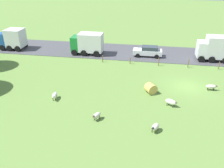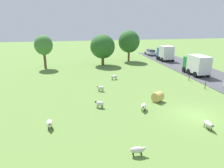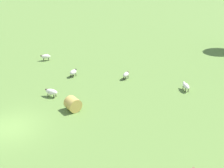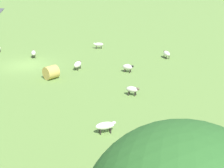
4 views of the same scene
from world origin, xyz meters
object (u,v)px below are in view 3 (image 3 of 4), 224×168
(sheep_6, at_px, (73,72))
(sheep_7, at_px, (186,86))
(hay_bale_0, at_px, (73,104))
(sheep_4, at_px, (51,92))
(sheep_0, at_px, (46,57))
(sheep_5, at_px, (126,75))

(sheep_6, relative_size, sheep_7, 0.86)
(sheep_6, xyz_separation_m, hay_bale_0, (6.80, 0.50, 0.08))
(sheep_4, bearing_deg, sheep_7, 93.07)
(sheep_0, xyz_separation_m, sheep_4, (9.25, 2.03, -0.02))
(sheep_5, bearing_deg, sheep_4, -62.96)
(sheep_5, bearing_deg, sheep_0, -122.65)
(sheep_0, distance_m, sheep_5, 10.61)
(sheep_4, relative_size, sheep_7, 1.01)
(sheep_7, bearing_deg, sheep_5, -118.65)
(sheep_6, bearing_deg, hay_bale_0, 4.23)
(hay_bale_0, bearing_deg, sheep_7, 106.95)
(sheep_0, height_order, sheep_5, sheep_0)
(sheep_0, xyz_separation_m, hay_bale_0, (11.68, 4.10, 0.06))
(sheep_0, distance_m, sheep_7, 16.60)
(sheep_7, height_order, hay_bale_0, hay_bale_0)
(sheep_0, height_order, sheep_7, sheep_0)
(sheep_7, xyz_separation_m, hay_bale_0, (3.08, -10.09, 0.08))
(sheep_5, relative_size, sheep_6, 0.97)
(sheep_6, bearing_deg, sheep_0, -143.54)
(sheep_7, bearing_deg, sheep_4, -86.93)
(sheep_5, distance_m, hay_bale_0, 7.67)
(sheep_4, height_order, sheep_7, sheep_4)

